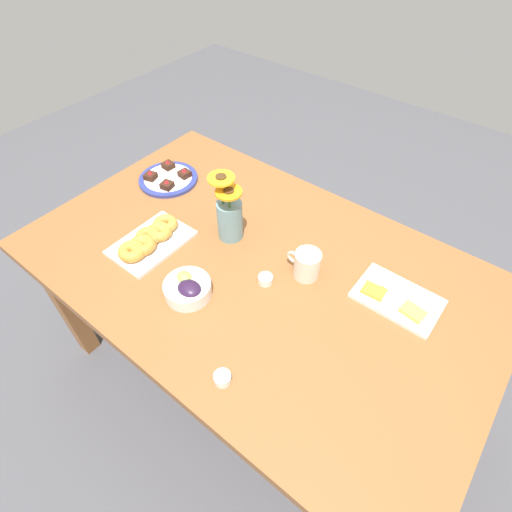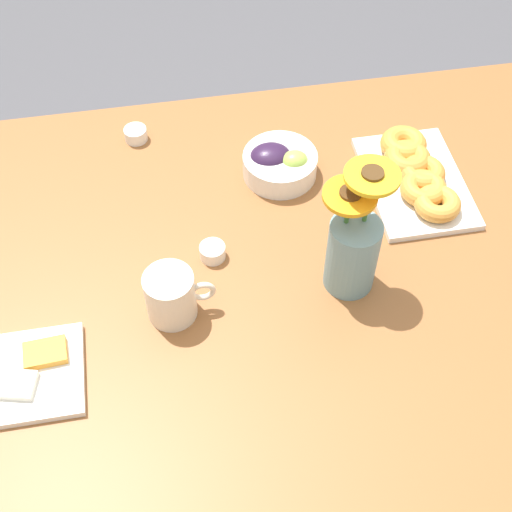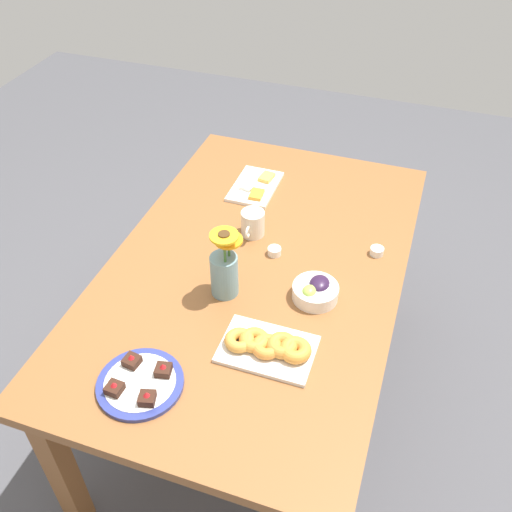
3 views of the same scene
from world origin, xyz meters
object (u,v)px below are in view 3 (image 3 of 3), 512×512
Objects in this scene: cheese_platter at (256,186)px; croissant_platter at (269,346)px; jam_cup_berry at (377,251)px; dining_table at (256,282)px; jam_cup_honey at (274,251)px; flower_vase at (225,271)px; dessert_plate at (140,383)px; grape_bowl at (316,291)px; coffee_mug at (253,223)px.

cheese_platter is 0.86m from croissant_platter.
jam_cup_berry is (0.25, 0.54, 0.01)m from cheese_platter.
croissant_platter reaches higher than dining_table.
jam_cup_honey is 0.18× the size of flower_vase.
croissant_platter is 0.59m from jam_cup_berry.
dessert_plate is at bearing -12.18° from flower_vase.
cheese_platter is at bearing -170.55° from flower_vase.
dining_table is at bearing -110.67° from grape_bowl.
flower_vase is (0.23, -0.10, 0.08)m from jam_cup_honey.
jam_cup_berry is at bearing 157.32° from croissant_platter.
dining_table is at bearing 166.16° from dessert_plate.
dining_table is at bearing -155.63° from croissant_platter.
grape_bowl is 0.32m from jam_cup_berry.
cheese_platter reaches higher than jam_cup_berry.
cheese_platter is 5.42× the size of jam_cup_berry.
cheese_platter is at bearing -158.58° from croissant_platter.
dessert_plate is at bearing -13.84° from dining_table.
cheese_platter is 0.90× the size of croissant_platter.
flower_vase reaches higher than dining_table.
coffee_mug reaches higher than grape_bowl.
cheese_platter is 1.06× the size of dessert_plate.
flower_vase is at bearing 167.82° from dessert_plate.
dining_table is 33.33× the size of jam_cup_berry.
cheese_platter is 0.60m from jam_cup_berry.
cheese_platter is at bearing -179.54° from dessert_plate.
dessert_plate is at bearing -5.96° from coffee_mug.
jam_cup_berry is at bearing 116.24° from dining_table.
cheese_platter reaches higher than jam_cup_honey.
cheese_platter is at bearing -163.25° from coffee_mug.
coffee_mug is at bearing -157.12° from dining_table.
jam_cup_berry is at bearing 108.84° from jam_cup_honey.
croissant_platter is 0.38m from dessert_plate.
flower_vase reaches higher than cheese_platter.
grape_bowl is 0.66m from cheese_platter.
flower_vase is (0.32, 0.01, 0.04)m from coffee_mug.
flower_vase is at bearing 9.45° from cheese_platter.
coffee_mug is 0.42× the size of croissant_platter.
croissant_platter is at bearing 23.91° from coffee_mug.
cheese_platter is (-0.29, -0.09, -0.04)m from coffee_mug.
croissant_platter is 0.44m from jam_cup_honey.
flower_vase is at bearing -22.37° from jam_cup_honey.
dessert_plate is 0.94× the size of flower_vase.
jam_cup_honey is 0.26m from flower_vase.
grape_bowl is at bearing 103.87° from flower_vase.
coffee_mug is 0.46× the size of flower_vase.
flower_vase is at bearing -132.46° from croissant_platter.
dessert_plate is at bearing 0.46° from cheese_platter.
grape_bowl is at bearing 142.67° from dessert_plate.
cheese_platter is at bearing -143.95° from grape_bowl.
flower_vase reaches higher than jam_cup_honey.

